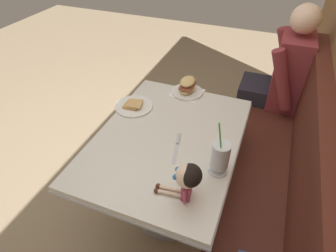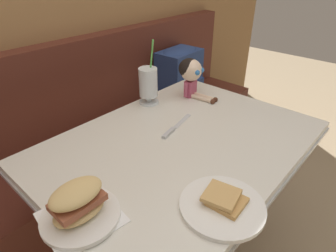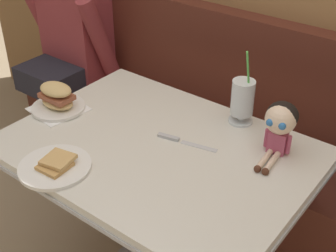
{
  "view_description": "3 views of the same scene",
  "coord_description": "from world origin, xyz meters",
  "px_view_note": "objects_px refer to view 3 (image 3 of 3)",
  "views": [
    {
      "loc": [
        1.14,
        0.63,
        1.81
      ],
      "look_at": [
        -0.02,
        0.17,
        0.8
      ],
      "focal_mm": 30.05,
      "sensor_mm": 36.0,
      "label": 1
    },
    {
      "loc": [
        -0.74,
        -0.42,
        1.37
      ],
      "look_at": [
        -0.02,
        0.23,
        0.79
      ],
      "focal_mm": 30.56,
      "sensor_mm": 36.0,
      "label": 2
    },
    {
      "loc": [
        0.89,
        -0.9,
        1.73
      ],
      "look_at": [
        -0.0,
        0.24,
        0.8
      ],
      "focal_mm": 50.0,
      "sensor_mm": 36.0,
      "label": 3
    }
  ],
  "objects_px": {
    "toast_plate": "(55,166)",
    "butter_knife": "(177,140)",
    "sandwich_plate": "(57,100)",
    "seated_doll": "(280,122)",
    "diner_patron": "(72,31)",
    "milkshake_glass": "(242,99)"
  },
  "relations": [
    {
      "from": "diner_patron",
      "to": "toast_plate",
      "type": "bearing_deg",
      "value": -44.86
    },
    {
      "from": "sandwich_plate",
      "to": "butter_knife",
      "type": "height_order",
      "value": "sandwich_plate"
    },
    {
      "from": "toast_plate",
      "to": "seated_doll",
      "type": "distance_m",
      "value": 0.79
    },
    {
      "from": "milkshake_glass",
      "to": "diner_patron",
      "type": "relative_size",
      "value": 0.39
    },
    {
      "from": "toast_plate",
      "to": "sandwich_plate",
      "type": "height_order",
      "value": "sandwich_plate"
    },
    {
      "from": "toast_plate",
      "to": "seated_doll",
      "type": "relative_size",
      "value": 1.12
    },
    {
      "from": "toast_plate",
      "to": "diner_patron",
      "type": "xyz_separation_m",
      "value": [
        -0.9,
        0.9,
        -0.01
      ]
    },
    {
      "from": "toast_plate",
      "to": "butter_knife",
      "type": "height_order",
      "value": "toast_plate"
    },
    {
      "from": "toast_plate",
      "to": "seated_doll",
      "type": "xyz_separation_m",
      "value": [
        0.55,
        0.55,
        0.12
      ]
    },
    {
      "from": "sandwich_plate",
      "to": "seated_doll",
      "type": "height_order",
      "value": "seated_doll"
    },
    {
      "from": "milkshake_glass",
      "to": "butter_knife",
      "type": "bearing_deg",
      "value": -114.63
    },
    {
      "from": "milkshake_glass",
      "to": "butter_knife",
      "type": "distance_m",
      "value": 0.3
    },
    {
      "from": "toast_plate",
      "to": "sandwich_plate",
      "type": "distance_m",
      "value": 0.41
    },
    {
      "from": "toast_plate",
      "to": "milkshake_glass",
      "type": "distance_m",
      "value": 0.74
    },
    {
      "from": "butter_knife",
      "to": "seated_doll",
      "type": "bearing_deg",
      "value": 26.33
    },
    {
      "from": "butter_knife",
      "to": "seated_doll",
      "type": "xyz_separation_m",
      "value": [
        0.33,
        0.16,
        0.12
      ]
    },
    {
      "from": "butter_knife",
      "to": "milkshake_glass",
      "type": "bearing_deg",
      "value": 65.37
    },
    {
      "from": "toast_plate",
      "to": "butter_knife",
      "type": "xyz_separation_m",
      "value": [
        0.23,
        0.39,
        -0.01
      ]
    },
    {
      "from": "milkshake_glass",
      "to": "sandwich_plate",
      "type": "height_order",
      "value": "milkshake_glass"
    },
    {
      "from": "toast_plate",
      "to": "diner_patron",
      "type": "relative_size",
      "value": 0.31
    },
    {
      "from": "milkshake_glass",
      "to": "diner_patron",
      "type": "distance_m",
      "value": 1.28
    },
    {
      "from": "butter_knife",
      "to": "seated_doll",
      "type": "distance_m",
      "value": 0.38
    }
  ]
}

